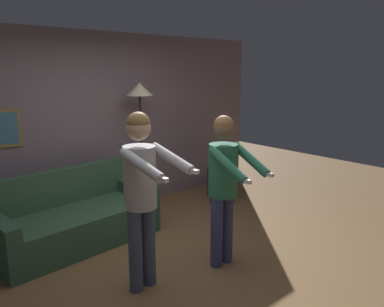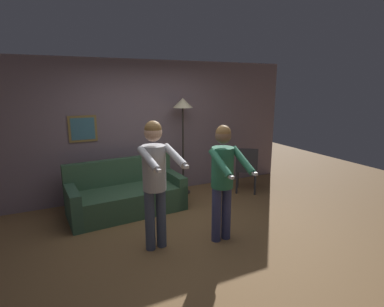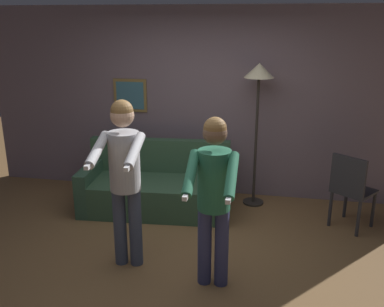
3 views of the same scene
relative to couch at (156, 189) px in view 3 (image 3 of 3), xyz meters
name	(u,v)px [view 3 (image 3 of 3)]	position (x,y,z in m)	size (l,w,h in m)	color
ground_plane	(174,266)	(0.55, -1.32, -0.28)	(12.00, 12.00, 0.00)	olive
back_wall_assembly	(206,103)	(0.54, 0.75, 1.02)	(6.40, 0.09, 2.60)	slate
couch	(156,189)	(0.00, 0.00, 0.00)	(1.96, 0.99, 0.87)	#395B3F
torchiere_lamp	(259,85)	(1.25, 0.42, 1.35)	(0.38, 0.38, 1.89)	#332D28
person_standing_left	(124,169)	(0.07, -1.37, 0.76)	(0.47, 0.73, 1.71)	#44506A
person_standing_right	(214,189)	(0.97, -1.55, 0.70)	(0.43, 0.66, 1.63)	#393F6F
dining_chair_distant	(351,188)	(2.40, -0.12, 0.25)	(0.59, 0.59, 0.93)	#2D2D33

